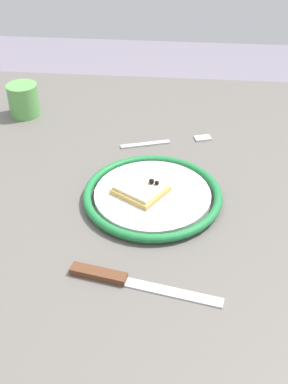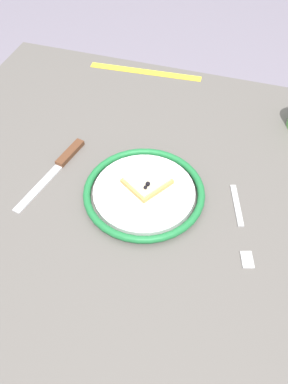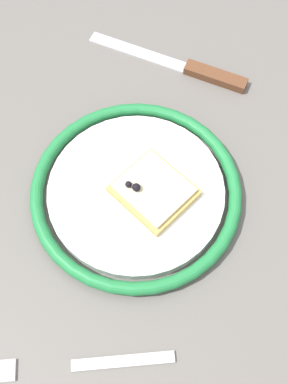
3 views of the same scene
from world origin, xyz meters
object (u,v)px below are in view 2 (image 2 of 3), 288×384
(dining_table, at_px, (148,212))
(knife, at_px, (62,162))
(fork, at_px, (240,225))
(pizza_slice_near, at_px, (146,180))
(plate, at_px, (144,192))
(measuring_tape, at_px, (145,72))

(dining_table, xyz_separation_m, knife, (0.21, -0.00, 0.10))
(fork, bearing_deg, dining_table, -13.29)
(pizza_slice_near, bearing_deg, plate, 96.20)
(dining_table, distance_m, plate, 0.11)
(pizza_slice_near, xyz_separation_m, measuring_tape, (0.13, -0.43, -0.02))
(knife, bearing_deg, fork, 172.62)
(plate, distance_m, knife, 0.21)
(plate, bearing_deg, dining_table, -90.33)
(dining_table, height_order, fork, fork)
(knife, bearing_deg, plate, 170.27)
(dining_table, height_order, knife, knife)
(fork, relative_size, measuring_tape, 0.60)
(plate, relative_size, pizza_slice_near, 2.28)
(plate, bearing_deg, measuring_tape, -73.17)
(dining_table, xyz_separation_m, pizza_slice_near, (0.00, 0.01, 0.12))
(knife, relative_size, measuring_tape, 0.73)
(pizza_slice_near, height_order, fork, pizza_slice_near)
(knife, height_order, measuring_tape, knife)
(dining_table, distance_m, measuring_tape, 0.45)
(measuring_tape, bearing_deg, dining_table, 104.05)
(dining_table, distance_m, pizza_slice_near, 0.12)
(fork, bearing_deg, knife, -7.38)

